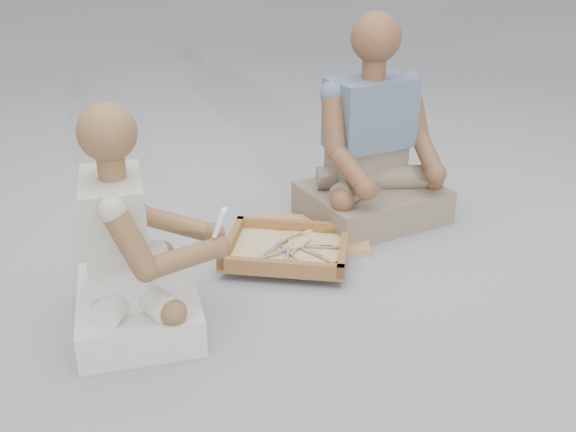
{
  "coord_description": "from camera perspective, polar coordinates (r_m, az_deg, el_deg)",
  "views": [
    {
      "loc": [
        -0.17,
        -2.13,
        1.38
      ],
      "look_at": [
        0.01,
        0.19,
        0.3
      ],
      "focal_mm": 40.0,
      "sensor_mm": 36.0,
      "label": 1
    }
  ],
  "objects": [
    {
      "name": "wood_chip_13",
      "position": [
        3.17,
        -6.04,
        -1.0
      ],
      "size": [
        0.02,
        0.02,
        0.0
      ],
      "primitive_type": "cube",
      "rotation": [
        0.0,
        0.0,
        0.6
      ],
      "color": "#DDB882",
      "rests_on": "ground"
    },
    {
      "name": "ground",
      "position": [
        2.54,
        0.03,
        -7.96
      ],
      "size": [
        60.0,
        60.0,
        0.0
      ],
      "primitive_type": "plane",
      "color": "#939498",
      "rests_on": "ground"
    },
    {
      "name": "chisel_5",
      "position": [
        2.8,
        0.34,
        -2.84
      ],
      "size": [
        0.2,
        0.12,
        0.02
      ],
      "rotation": [
        0.0,
        0.0,
        0.49
      ],
      "color": "silver",
      "rests_on": "tool_tray"
    },
    {
      "name": "wood_chip_0",
      "position": [
        2.96,
        3.2,
        -2.86
      ],
      "size": [
        0.02,
        0.02,
        0.0
      ],
      "primitive_type": "cube",
      "rotation": [
        0.0,
        0.0,
        0.73
      ],
      "color": "#DDB882",
      "rests_on": "ground"
    },
    {
      "name": "wood_chip_6",
      "position": [
        2.76,
        -2.67,
        -4.99
      ],
      "size": [
        0.02,
        0.02,
        0.0
      ],
      "primitive_type": "cube",
      "rotation": [
        0.0,
        0.0,
        1.26
      ],
      "color": "#DDB882",
      "rests_on": "ground"
    },
    {
      "name": "wood_chip_14",
      "position": [
        2.99,
        -1.97,
        -2.46
      ],
      "size": [
        0.02,
        0.02,
        0.0
      ],
      "primitive_type": "cube",
      "rotation": [
        0.0,
        0.0,
        0.9
      ],
      "color": "#DDB882",
      "rests_on": "ground"
    },
    {
      "name": "companion",
      "position": [
        3.17,
        7.55,
        5.46
      ],
      "size": [
        0.8,
        0.73,
        1.01
      ],
      "rotation": [
        0.0,
        0.0,
        3.56
      ],
      "color": "#746354",
      "rests_on": "ground"
    },
    {
      "name": "chisel_6",
      "position": [
        2.86,
        -0.34,
        -2.1
      ],
      "size": [
        0.14,
        0.19,
        0.02
      ],
      "rotation": [
        0.0,
        0.0,
        0.95
      ],
      "color": "silver",
      "rests_on": "tool_tray"
    },
    {
      "name": "wood_chip_12",
      "position": [
        3.15,
        0.16,
        -1.04
      ],
      "size": [
        0.02,
        0.02,
        0.0
      ],
      "primitive_type": "cube",
      "rotation": [
        0.0,
        0.0,
        0.22
      ],
      "color": "#DDB882",
      "rests_on": "ground"
    },
    {
      "name": "wood_chip_15",
      "position": [
        2.81,
        -0.36,
        -4.38
      ],
      "size": [
        0.02,
        0.02,
        0.0
      ],
      "primitive_type": "cube",
      "rotation": [
        0.0,
        0.0,
        0.9
      ],
      "color": "#DDB882",
      "rests_on": "ground"
    },
    {
      "name": "wood_chip_3",
      "position": [
        2.59,
        -1.46,
        -7.17
      ],
      "size": [
        0.02,
        0.02,
        0.0
      ],
      "primitive_type": "cube",
      "rotation": [
        0.0,
        0.0,
        2.59
      ],
      "color": "#DDB882",
      "rests_on": "ground"
    },
    {
      "name": "chisel_2",
      "position": [
        2.83,
        4.25,
        -2.7
      ],
      "size": [
        0.22,
        0.05,
        0.02
      ],
      "rotation": [
        0.0,
        0.0,
        -0.13
      ],
      "color": "silver",
      "rests_on": "tool_tray"
    },
    {
      "name": "wood_chip_10",
      "position": [
        3.05,
        4.73,
        -2.03
      ],
      "size": [
        0.02,
        0.02,
        0.0
      ],
      "primitive_type": "cube",
      "rotation": [
        0.0,
        0.0,
        0.64
      ],
      "color": "#DDB882",
      "rests_on": "ground"
    },
    {
      "name": "wood_chip_1",
      "position": [
        3.15,
        1.39,
        -1.01
      ],
      "size": [
        0.02,
        0.02,
        0.0
      ],
      "primitive_type": "cube",
      "rotation": [
        0.0,
        0.0,
        0.62
      ],
      "color": "#DDB882",
      "rests_on": "ground"
    },
    {
      "name": "wood_chip_2",
      "position": [
        2.71,
        1.42,
        -5.55
      ],
      "size": [
        0.02,
        0.02,
        0.0
      ],
      "primitive_type": "cube",
      "rotation": [
        0.0,
        0.0,
        0.22
      ],
      "color": "#DDB882",
      "rests_on": "ground"
    },
    {
      "name": "tool_tray",
      "position": [
        2.82,
        -0.1,
        -2.95
      ],
      "size": [
        0.61,
        0.53,
        0.07
      ],
      "rotation": [
        0.0,
        0.0,
        -0.22
      ],
      "color": "brown",
      "rests_on": "carved_panel"
    },
    {
      "name": "chisel_1",
      "position": [
        2.95,
        1.48,
        -1.54
      ],
      "size": [
        0.2,
        0.13,
        0.02
      ],
      "rotation": [
        0.0,
        0.0,
        0.56
      ],
      "color": "silver",
      "rests_on": "tool_tray"
    },
    {
      "name": "wood_chip_5",
      "position": [
        3.12,
        -5.04,
        -1.36
      ],
      "size": [
        0.02,
        0.02,
        0.0
      ],
      "primitive_type": "cube",
      "rotation": [
        0.0,
        0.0,
        2.55
      ],
      "color": "#DDB882",
      "rests_on": "ground"
    },
    {
      "name": "chisel_3",
      "position": [
        2.8,
        0.11,
        -2.77
      ],
      "size": [
        0.06,
        0.22,
        0.02
      ],
      "rotation": [
        0.0,
        0.0,
        1.38
      ],
      "color": "silver",
      "rests_on": "tool_tray"
    },
    {
      "name": "wood_chip_11",
      "position": [
        3.12,
        4.1,
        -1.32
      ],
      "size": [
        0.02,
        0.02,
        0.0
      ],
      "primitive_type": "cube",
      "rotation": [
        0.0,
        0.0,
        0.24
      ],
      "color": "#DDB882",
      "rests_on": "ground"
    },
    {
      "name": "chisel_4",
      "position": [
        2.73,
        3.4,
        -3.8
      ],
      "size": [
        0.16,
        0.18,
        0.02
      ],
      "rotation": [
        0.0,
        0.0,
        -0.84
      ],
      "color": "silver",
      "rests_on": "tool_tray"
    },
    {
      "name": "chisel_7",
      "position": [
        2.85,
        1.38,
        -2.44
      ],
      "size": [
        0.15,
        0.19,
        0.02
      ],
      "rotation": [
        0.0,
        0.0,
        0.93
      ],
      "color": "silver",
      "rests_on": "tool_tray"
    },
    {
      "name": "wood_chip_9",
      "position": [
        2.94,
        -0.9,
        -3.04
      ],
      "size": [
        0.02,
        0.02,
        0.0
      ],
      "primitive_type": "cube",
      "rotation": [
        0.0,
        0.0,
        1.5
      ],
      "color": "#DDB882",
      "rests_on": "ground"
    },
    {
      "name": "carved_panel",
      "position": [
        3.05,
        1.92,
        -1.61
      ],
      "size": [
        0.59,
        0.43,
        0.04
      ],
      "primitive_type": "cube",
      "rotation": [
        0.0,
        0.0,
        -0.13
      ],
      "color": "olive",
      "rests_on": "ground"
    },
    {
      "name": "wood_chip_7",
      "position": [
        2.76,
        6.67,
        -5.2
      ],
      "size": [
        0.02,
        0.02,
        0.0
      ],
      "primitive_type": "cube",
      "rotation": [
        0.0,
        0.0,
        2.95
      ],
      "color": "#DDB882",
      "rests_on": "ground"
    },
    {
      "name": "chisel_0",
      "position": [
        2.71,
        0.89,
        -3.88
      ],
      "size": [
        0.11,
        0.21,
        0.02
      ],
      "rotation": [
        0.0,
        0.0,
        -1.14
      ],
      "color": "silver",
      "rests_on": "tool_tray"
    },
    {
      "name": "mobile_phone",
      "position": [
        2.27,
        -6.08,
        -0.55
      ],
      "size": [
        0.06,
        0.05,
        0.11
      ],
      "rotation": [
        -0.35,
        0.0,
        -1.79
      ],
      "color": "white",
      "rests_on": "craftsman"
    },
    {
      "name": "wood_chip_4",
      "position": [
        2.89,
        -0.25,
        -3.51
      ],
      "size": [
        0.02,
        0.02,
        0.0
      ],
      "primitive_type": "cube",
      "rotation": [
        0.0,
        0.0,
        2.39
      ],
      "color": "#DDB882",
      "rests_on": "ground"
    },
    {
      "name": "craftsman",
      "position": [
        2.36,
        -13.71,
        -3.41
      ],
      "size": [
        0.61,
        0.61,
        0.84
      ],
      "rotation": [
        0.0,
        0.0,
        -1.39
      ],
      "color": "silver",
      "rests_on": "ground"
    },
    {
      "name": "wood_chip_8",
      "position": [
        2.83,
        0.77,
        -4.22
      ],
      "size": [
        0.02,
        0.02,
        0.0
      ],
      "primitive_type": "cube",
      "rotation": [
        0.0,
        0.0,
        0.9
      ],
      "color": "#DDB882",
      "rests_on": "ground"
    }
  ]
}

